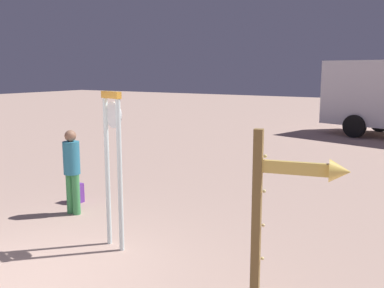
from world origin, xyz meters
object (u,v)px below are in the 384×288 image
object	(u,v)px
standing_clock	(113,155)
backpack	(76,193)
arrow_sign	(290,194)
person_near_clock	(72,168)

from	to	relation	value
standing_clock	backpack	bearing A→B (deg)	149.53
standing_clock	arrow_sign	distance (m)	2.76
backpack	standing_clock	bearing A→B (deg)	-30.47
arrow_sign	person_near_clock	size ratio (longest dim) A/B	1.27
person_near_clock	arrow_sign	bearing A→B (deg)	-12.12
standing_clock	person_near_clock	xyz separation A→B (m)	(-1.70, 0.75, -0.53)
arrow_sign	person_near_clock	bearing A→B (deg)	167.88
arrow_sign	backpack	bearing A→B (deg)	163.19
standing_clock	arrow_sign	size ratio (longest dim) A/B	1.17
person_near_clock	backpack	size ratio (longest dim) A/B	4.00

